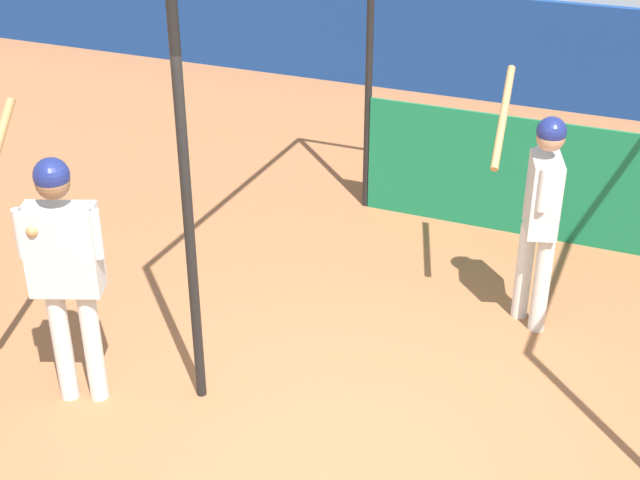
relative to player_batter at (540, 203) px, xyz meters
The scene contains 5 objects.
ground_plane 2.53m from the player_batter, 109.50° to the right, with size 60.00×60.00×0.00m, color #935B38.
outfield_wall 5.36m from the player_batter, 98.25° to the left, with size 24.00×0.12×1.40m.
batting_cage 0.93m from the player_batter, 105.58° to the left, with size 3.52×3.49×3.17m.
player_batter is the anchor object (origin of this frame).
player_waiting 3.52m from the player_batter, 140.96° to the right, with size 0.70×0.61×2.17m.
Camera 1 is at (1.59, -4.12, 4.00)m, focal length 50.00 mm.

